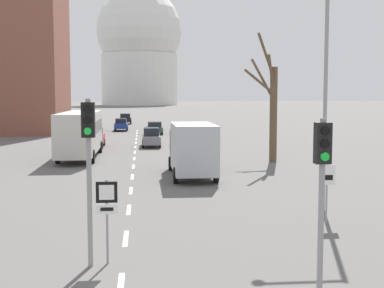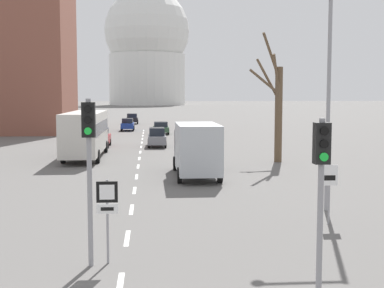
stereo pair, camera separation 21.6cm
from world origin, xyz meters
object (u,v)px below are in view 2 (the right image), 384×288
object	(u,v)px
traffic_signal_near_right	(321,173)
speed_limit_sign	(329,183)
sedan_mid_centre	(157,137)
city_bus	(86,131)
sedan_near_left	(100,138)
sedan_far_right	(132,119)
sedan_near_right	(128,124)
sedan_far_left	(161,128)
traffic_signal_centre_tall	(89,150)
route_sign_post	(107,207)
street_lamp_right	(318,77)
delivery_truck	(196,148)

from	to	relation	value
traffic_signal_near_right	speed_limit_sign	world-z (taller)	traffic_signal_near_right
sedan_mid_centre	city_bus	size ratio (longest dim) A/B	0.41
sedan_near_left	sedan_far_right	size ratio (longest dim) A/B	1.17
city_bus	traffic_signal_near_right	bearing A→B (deg)	-73.05
sedan_near_right	sedan_far_left	xyz separation A→B (m)	(4.27, -6.53, -0.06)
sedan_far_left	city_bus	size ratio (longest dim) A/B	0.41
sedan_far_left	traffic_signal_centre_tall	bearing A→B (deg)	-93.46
route_sign_post	sedan_mid_centre	bearing A→B (deg)	86.85
speed_limit_sign	sedan_near_right	xyz separation A→B (m)	(-9.50, 52.69, -0.69)
sedan_near_right	sedan_near_left	bearing A→B (deg)	-94.28
sedan_near_right	sedan_mid_centre	distance (m)	22.70
traffic_signal_near_right	route_sign_post	xyz separation A→B (m)	(-5.17, 2.96, -1.34)
street_lamp_right	sedan_far_right	distance (m)	67.96
traffic_signal_centre_tall	delivery_truck	world-z (taller)	traffic_signal_centre_tall
street_lamp_right	sedan_far_right	size ratio (longest dim) A/B	2.30
sedan_near_left	sedan_far_left	world-z (taller)	sedan_near_left
traffic_signal_centre_tall	street_lamp_right	xyz separation A→B (m)	(8.51, 6.52, 2.21)
delivery_truck	traffic_signal_centre_tall	bearing A→B (deg)	-105.27
traffic_signal_near_right	sedan_near_right	world-z (taller)	traffic_signal_near_right
sedan_mid_centre	sedan_far_left	distance (m)	15.90
traffic_signal_near_right	sedan_mid_centre	xyz separation A→B (m)	(-3.28, 37.27, -2.11)
sedan_far_right	delivery_truck	xyz separation A→B (m)	(5.53, -57.60, 0.84)
traffic_signal_centre_tall	sedan_near_right	xyz separation A→B (m)	(-1.23, 56.89, -2.44)
sedan_far_right	city_bus	bearing A→B (deg)	-92.42
speed_limit_sign	sedan_far_left	world-z (taller)	speed_limit_sign
speed_limit_sign	delivery_truck	world-z (taller)	delivery_truck
speed_limit_sign	street_lamp_right	world-z (taller)	street_lamp_right
traffic_signal_centre_tall	street_lamp_right	world-z (taller)	street_lamp_right
sedan_near_right	speed_limit_sign	bearing A→B (deg)	-79.78
street_lamp_right	delivery_truck	distance (m)	11.03
sedan_mid_centre	delivery_truck	distance (m)	18.58
traffic_signal_near_right	street_lamp_right	xyz separation A→B (m)	(2.88, 9.31, 2.50)
street_lamp_right	sedan_far_left	bearing A→B (deg)	97.10
delivery_truck	city_bus	bearing A→B (deg)	126.95
route_sign_post	sedan_near_right	bearing A→B (deg)	91.70
sedan_near_right	city_bus	bearing A→B (deg)	-93.58
sedan_near_right	sedan_far_left	size ratio (longest dim) A/B	0.94
traffic_signal_near_right	city_bus	bearing A→B (deg)	106.95
traffic_signal_centre_tall	city_bus	size ratio (longest dim) A/B	0.43
route_sign_post	city_bus	world-z (taller)	city_bus
speed_limit_sign	city_bus	world-z (taller)	city_bus
traffic_signal_near_right	sedan_mid_centre	distance (m)	37.47
traffic_signal_centre_tall	sedan_far_right	distance (m)	73.67
traffic_signal_centre_tall	route_sign_post	bearing A→B (deg)	19.75
speed_limit_sign	sedan_far_right	xyz separation A→B (m)	(-9.42, 69.42, -0.66)
speed_limit_sign	sedan_mid_centre	size ratio (longest dim) A/B	0.52
traffic_signal_near_right	traffic_signal_centre_tall	bearing A→B (deg)	153.59
sedan_near_left	sedan_far_left	distance (m)	16.83
sedan_far_right	delivery_truck	bearing A→B (deg)	-84.52
traffic_signal_centre_tall	sedan_far_left	size ratio (longest dim) A/B	1.04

